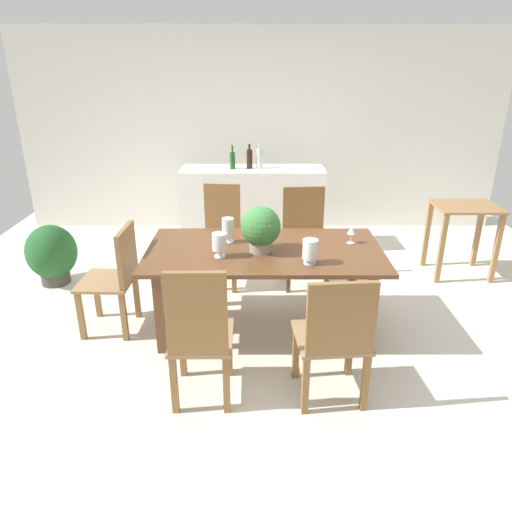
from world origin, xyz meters
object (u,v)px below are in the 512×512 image
object	(u,v)px
crystal_vase_left	(228,228)
crystal_vase_center_near	(310,250)
chair_near_left	(199,332)
side_table	(464,223)
chair_head_end	(117,274)
chair_near_right	(335,335)
potted_plant_floor	(52,254)
wine_bottle_clear	(250,159)
flower_centerpiece	(261,228)
wine_glass	(352,231)
crystal_vase_right	(220,243)
dining_table	(264,258)
wine_bottle_amber	(260,158)
wine_bottle_tall	(233,160)
kitchen_counter	(253,208)
chair_far_right	(304,231)
chair_far_left	(222,231)

from	to	relation	value
crystal_vase_left	crystal_vase_center_near	bearing A→B (deg)	-35.43
chair_near_left	side_table	bearing A→B (deg)	-140.57
chair_head_end	crystal_vase_left	bearing A→B (deg)	102.08
chair_near_right	potted_plant_floor	size ratio (longest dim) A/B	1.52
chair_near_left	potted_plant_floor	world-z (taller)	chair_near_left
chair_near_left	wine_bottle_clear	distance (m)	3.05
flower_centerpiece	side_table	xyz separation A→B (m)	(2.17, 1.20, -0.36)
wine_glass	crystal_vase_right	bearing A→B (deg)	-164.44
dining_table	wine_bottle_amber	distance (m)	2.04
dining_table	crystal_vase_center_near	xyz separation A→B (m)	(0.34, -0.30, 0.20)
flower_centerpiece	crystal_vase_center_near	bearing A→B (deg)	-33.91
wine_bottle_tall	side_table	bearing A→B (deg)	-18.03
wine_bottle_amber	crystal_vase_left	bearing A→B (deg)	-98.71
kitchen_counter	side_table	distance (m)	2.40
chair_far_right	chair_near_right	world-z (taller)	chair_far_right
kitchen_counter	wine_bottle_tall	world-z (taller)	wine_bottle_tall
kitchen_counter	potted_plant_floor	xyz separation A→B (m)	(-2.08, -1.08, -0.16)
side_table	potted_plant_floor	bearing A→B (deg)	-176.83
dining_table	crystal_vase_left	xyz separation A→B (m)	(-0.31, 0.16, 0.21)
flower_centerpiece	potted_plant_floor	xyz separation A→B (m)	(-2.16, 0.96, -0.61)
chair_head_end	wine_bottle_tall	xyz separation A→B (m)	(0.90, 1.96, 0.58)
chair_near_left	chair_near_right	bearing A→B (deg)	179.98
chair_far_left	kitchen_counter	xyz separation A→B (m)	(0.32, 1.00, -0.06)
chair_near_left	crystal_vase_left	bearing A→B (deg)	-96.79
chair_far_right	dining_table	bearing A→B (deg)	-118.14
chair_far_left	dining_table	bearing A→B (deg)	-61.28
chair_head_end	crystal_vase_center_near	world-z (taller)	crystal_vase_center_near
crystal_vase_left	flower_centerpiece	bearing A→B (deg)	-37.40
chair_head_end	potted_plant_floor	world-z (taller)	chair_head_end
dining_table	side_table	xyz separation A→B (m)	(2.14, 1.15, -0.07)
crystal_vase_center_near	potted_plant_floor	bearing A→B (deg)	154.39
dining_table	flower_centerpiece	size ratio (longest dim) A/B	5.18
chair_head_end	crystal_vase_center_near	size ratio (longest dim) A/B	4.80
wine_glass	potted_plant_floor	size ratio (longest dim) A/B	0.23
crystal_vase_right	crystal_vase_center_near	bearing A→B (deg)	-10.72
crystal_vase_right	wine_bottle_amber	distance (m)	2.20
wine_bottle_clear	potted_plant_floor	xyz separation A→B (m)	(-2.04, -1.08, -0.78)
chair_near_left	wine_bottle_tall	world-z (taller)	wine_bottle_tall
dining_table	side_table	size ratio (longest dim) A/B	2.48
crystal_vase_right	side_table	bearing A→B (deg)	27.90
chair_far_right	wine_bottle_tall	xyz separation A→B (m)	(-0.78, 0.97, 0.54)
crystal_vase_right	side_table	size ratio (longest dim) A/B	0.25
dining_table	chair_far_left	distance (m)	1.08
dining_table	chair_far_left	bearing A→B (deg)	113.32
potted_plant_floor	crystal_vase_right	bearing A→B (deg)	-30.54
flower_centerpiece	potted_plant_floor	size ratio (longest dim) A/B	0.59
wine_glass	wine_bottle_clear	xyz separation A→B (m)	(-0.88, 1.85, 0.26)
kitchen_counter	wine_bottle_clear	bearing A→B (deg)	178.67
wine_bottle_tall	kitchen_counter	bearing A→B (deg)	6.72
chair_far_left	wine_glass	world-z (taller)	chair_far_left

